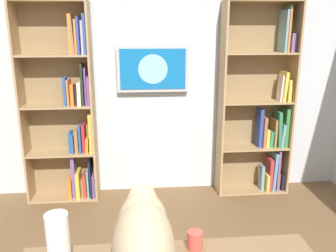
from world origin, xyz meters
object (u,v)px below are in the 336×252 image
(bookshelf_left, at_px, (263,110))
(coffee_mug, at_px, (195,240))
(bookshelf_right, at_px, (68,112))
(paper_towel_roll, at_px, (58,239))
(wall_mounted_tv, at_px, (153,69))
(cat, at_px, (143,239))

(bookshelf_left, height_order, coffee_mug, bookshelf_left)
(bookshelf_left, relative_size, bookshelf_right, 1.01)
(bookshelf_right, bearing_deg, paper_towel_roll, 99.32)
(bookshelf_left, height_order, wall_mounted_tv, bookshelf_left)
(cat, relative_size, paper_towel_roll, 2.62)
(cat, bearing_deg, coffee_mug, -142.25)
(bookshelf_right, relative_size, wall_mounted_tv, 2.74)
(wall_mounted_tv, height_order, paper_towel_roll, wall_mounted_tv)
(coffee_mug, bearing_deg, wall_mounted_tv, -87.40)
(bookshelf_right, xyz_separation_m, paper_towel_roll, (-0.37, 2.27, -0.11))
(wall_mounted_tv, height_order, coffee_mug, wall_mounted_tv)
(bookshelf_left, relative_size, cat, 3.15)
(bookshelf_right, xyz_separation_m, coffee_mug, (-1.04, 2.21, -0.19))
(bookshelf_right, distance_m, paper_towel_roll, 2.31)
(coffee_mug, bearing_deg, bookshelf_right, -64.83)
(bookshelf_left, xyz_separation_m, coffee_mug, (1.15, 2.22, -0.17))
(bookshelf_left, bearing_deg, coffee_mug, 62.65)
(bookshelf_right, bearing_deg, cat, 107.75)
(wall_mounted_tv, distance_m, cat, 2.55)
(bookshelf_right, relative_size, paper_towel_roll, 8.20)
(bookshelf_right, bearing_deg, wall_mounted_tv, -174.92)
(wall_mounted_tv, bearing_deg, bookshelf_right, 5.08)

